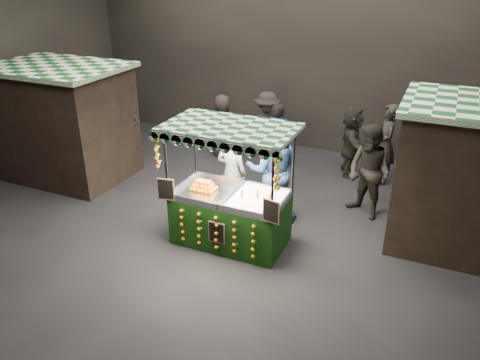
% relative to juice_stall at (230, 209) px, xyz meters
% --- Properties ---
extents(ground, '(12.00, 12.00, 0.00)m').
position_rel_juice_stall_xyz_m(ground, '(-0.40, 0.20, -0.69)').
color(ground, black).
rests_on(ground, ground).
extents(market_hall, '(12.10, 10.10, 5.05)m').
position_rel_juice_stall_xyz_m(market_hall, '(-0.40, 0.20, 2.70)').
color(market_hall, black).
rests_on(market_hall, ground).
extents(neighbour_stall_left, '(3.00, 2.20, 2.60)m').
position_rel_juice_stall_xyz_m(neighbour_stall_left, '(-4.80, 1.20, 0.62)').
color(neighbour_stall_left, black).
rests_on(neighbour_stall_left, ground).
extents(juice_stall, '(2.29, 1.35, 2.22)m').
position_rel_juice_stall_xyz_m(juice_stall, '(0.00, 0.00, 0.00)').
color(juice_stall, black).
rests_on(juice_stall, ground).
extents(vendor_grey, '(0.63, 0.42, 1.71)m').
position_rel_juice_stall_xyz_m(vendor_grey, '(-0.48, 1.08, 0.17)').
color(vendor_grey, gray).
rests_on(vendor_grey, ground).
extents(vendor_blue, '(1.24, 1.11, 2.10)m').
position_rel_juice_stall_xyz_m(vendor_blue, '(0.36, 1.13, 0.36)').
color(vendor_blue, navy).
rests_on(vendor_blue, ground).
extents(shopper_0, '(0.74, 0.52, 1.91)m').
position_rel_juice_stall_xyz_m(shopper_0, '(-3.66, 2.00, 0.27)').
color(shopper_0, black).
rests_on(shopper_0, ground).
extents(shopper_1, '(1.16, 1.10, 1.90)m').
position_rel_juice_stall_xyz_m(shopper_1, '(2.04, 2.00, 0.26)').
color(shopper_1, black).
rests_on(shopper_1, ground).
extents(shopper_2, '(1.15, 1.05, 1.88)m').
position_rel_juice_stall_xyz_m(shopper_2, '(-0.11, 2.68, 0.25)').
color(shopper_2, '#2A2422').
rests_on(shopper_2, ground).
extents(shopper_3, '(1.34, 1.12, 1.79)m').
position_rel_juice_stall_xyz_m(shopper_3, '(-0.79, 3.86, 0.21)').
color(shopper_3, black).
rests_on(shopper_3, ground).
extents(shopper_4, '(0.93, 0.88, 1.61)m').
position_rel_juice_stall_xyz_m(shopper_4, '(-1.99, 3.79, 0.12)').
color(shopper_4, '#2E2726').
rests_on(shopper_4, ground).
extents(shopper_5, '(0.93, 1.63, 1.67)m').
position_rel_juice_stall_xyz_m(shopper_5, '(1.31, 3.88, 0.15)').
color(shopper_5, '#272420').
rests_on(shopper_5, ground).
extents(shopper_6, '(0.63, 0.78, 1.85)m').
position_rel_juice_stall_xyz_m(shopper_6, '(2.10, 3.76, 0.24)').
color(shopper_6, '#292521').
rests_on(shopper_6, ground).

